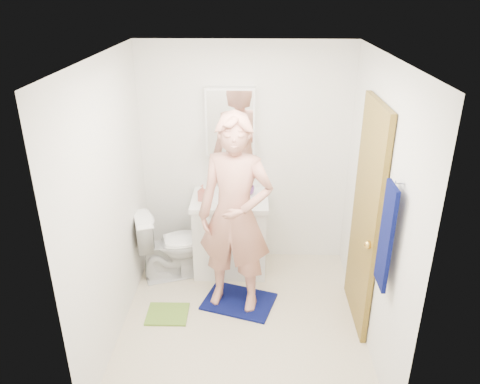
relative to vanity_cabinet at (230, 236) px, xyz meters
name	(u,v)px	position (x,y,z in m)	size (l,w,h in m)	color
floor	(242,323)	(0.15, -0.91, -0.41)	(2.20, 2.40, 0.02)	beige
ceiling	(243,55)	(0.15, -0.91, 2.01)	(2.20, 2.40, 0.02)	white
wall_back	(245,157)	(0.15, 0.30, 0.80)	(2.20, 0.02, 2.40)	white
wall_front	(238,296)	(0.15, -2.12, 0.80)	(2.20, 0.02, 2.40)	white
wall_left	(109,205)	(-0.96, -0.91, 0.80)	(0.02, 2.40, 2.40)	white
wall_right	(377,208)	(1.26, -0.91, 0.80)	(0.02, 2.40, 2.40)	white
vanity_cabinet	(230,236)	(0.00, 0.00, 0.00)	(0.75, 0.55, 0.80)	white
countertop	(230,200)	(0.00, 0.00, 0.43)	(0.79, 0.59, 0.05)	white
sink_basin	(230,199)	(0.00, 0.00, 0.44)	(0.40, 0.40, 0.03)	white
faucet	(231,186)	(0.00, 0.18, 0.51)	(0.03, 0.03, 0.12)	silver
medicine_cabinet	(230,122)	(0.00, 0.22, 1.20)	(0.50, 0.12, 0.70)	white
mirror_panel	(230,123)	(0.00, 0.16, 1.20)	(0.46, 0.01, 0.66)	white
door	(366,218)	(1.22, -0.76, 0.62)	(0.05, 0.80, 2.05)	olive
door_knob	(368,245)	(1.18, -1.08, 0.55)	(0.07, 0.07, 0.07)	gold
towel	(386,237)	(1.18, -1.48, 0.85)	(0.03, 0.24, 0.80)	#070D47
towel_hook	(400,182)	(1.22, -1.48, 1.27)	(0.02, 0.02, 0.06)	silver
toilet	(173,244)	(-0.60, -0.16, -0.02)	(0.42, 0.74, 0.75)	white
bath_mat	(239,301)	(0.11, -0.62, -0.39)	(0.66, 0.47, 0.02)	#070D47
green_rug	(167,314)	(-0.56, -0.83, -0.39)	(0.39, 0.33, 0.02)	olive
soap_dispenser	(203,193)	(-0.27, -0.07, 0.54)	(0.08, 0.08, 0.17)	#C2695A
toothbrush_cup	(249,190)	(0.19, 0.10, 0.50)	(0.12, 0.12, 0.10)	#733E89
man	(235,216)	(0.08, -0.64, 0.57)	(0.69, 0.45, 1.89)	tan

